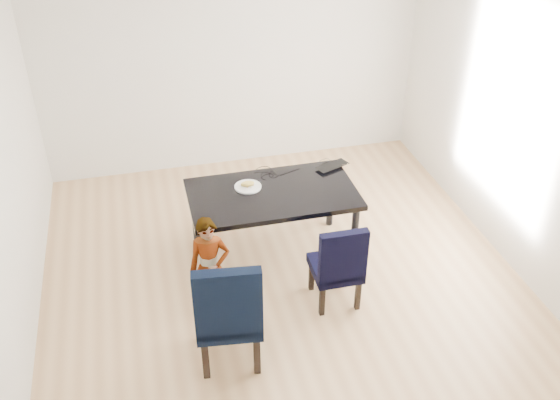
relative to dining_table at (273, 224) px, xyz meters
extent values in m
cube|color=tan|center=(0.00, -0.50, -0.38)|extent=(4.50, 5.00, 0.01)
cube|color=white|center=(0.00, 2.00, 0.98)|extent=(4.50, 0.01, 2.70)
cube|color=white|center=(0.00, -3.00, 0.98)|extent=(4.50, 0.01, 2.70)
cube|color=white|center=(2.25, -0.50, 0.98)|extent=(0.01, 5.00, 2.70)
cube|color=black|center=(0.00, 0.00, 0.00)|extent=(1.60, 0.90, 0.75)
cube|color=black|center=(-0.66, -1.23, 0.16)|extent=(0.58, 0.59, 1.07)
cube|color=black|center=(0.39, -0.78, 0.07)|extent=(0.43, 0.45, 0.88)
imported|color=orange|center=(-0.72, -0.65, 0.11)|extent=(0.38, 0.27, 0.98)
cylinder|color=silver|center=(-0.21, 0.14, 0.38)|extent=(0.33, 0.33, 0.01)
ellipsoid|color=#B1953F|center=(-0.21, 0.14, 0.42)|extent=(0.14, 0.08, 0.05)
imported|color=black|center=(0.68, 0.35, 0.39)|extent=(0.40, 0.33, 0.03)
torus|color=black|center=(0.04, 0.29, 0.38)|extent=(0.18, 0.18, 0.01)
camera|label=1|loc=(-1.14, -4.87, 3.56)|focal=40.00mm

